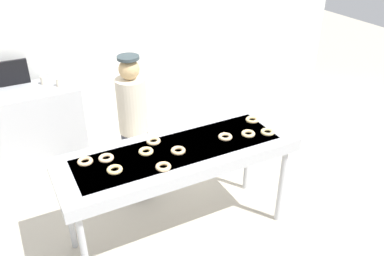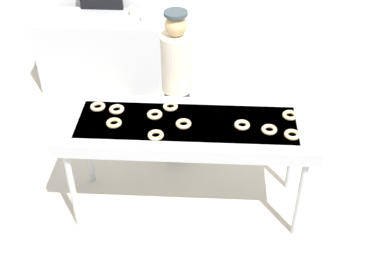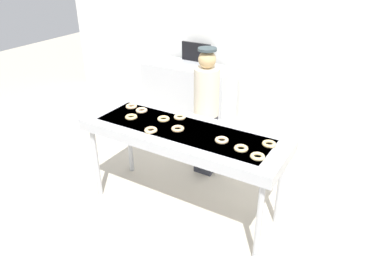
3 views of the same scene
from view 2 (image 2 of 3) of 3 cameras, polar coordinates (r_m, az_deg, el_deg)
name	(u,v)px [view 2 (image 2 of 3)]	position (r m, az deg, el deg)	size (l,w,h in m)	color
ground_plane	(188,204)	(4.80, -0.52, -8.80)	(16.00, 16.00, 0.00)	beige
fryer_conveyor	(187,129)	(4.18, -0.59, -0.11)	(2.16, 0.75, 0.99)	#B7BABF
plain_donut_0	(290,115)	(4.27, 11.25, 1.46)	(0.13, 0.13, 0.03)	#F4D289
plain_donut_1	(183,124)	(4.09, -0.99, 0.49)	(0.13, 0.13, 0.03)	#F3C486
plain_donut_2	(292,135)	(4.06, 11.49, -0.75)	(0.13, 0.13, 0.03)	#E8CE89
plain_donut_3	(155,115)	(4.21, -4.34, 1.56)	(0.13, 0.13, 0.03)	#F9D388
plain_donut_4	(98,107)	(4.37, -10.83, 2.45)	(0.13, 0.13, 0.03)	#F7C88F
plain_donut_5	(117,109)	(4.31, -8.71, 2.15)	(0.13, 0.13, 0.03)	beige
plain_donut_6	(269,130)	(4.08, 8.91, -0.18)	(0.13, 0.13, 0.03)	#F2D190
plain_donut_7	(156,135)	(3.98, -4.21, -0.83)	(0.13, 0.13, 0.03)	#F2C489
plain_donut_8	(242,125)	(4.10, 5.81, 0.36)	(0.13, 0.13, 0.03)	beige
plain_donut_9	(170,106)	(4.30, -2.51, 2.52)	(0.13, 0.13, 0.03)	#F5CE8F
plain_donut_10	(114,123)	(4.15, -9.01, 0.58)	(0.13, 0.13, 0.03)	#F3CF82
worker_baker	(177,82)	(4.83, -1.73, 5.34)	(0.30, 0.30, 1.63)	#2E303A
prep_counter	(103,52)	(6.33, -10.28, 8.62)	(1.51, 0.59, 0.93)	#B7BABF
paper_cup_0	(132,11)	(6.11, -6.90, 13.28)	(0.07, 0.07, 0.10)	beige
paper_cup_1	(144,17)	(5.95, -5.61, 12.66)	(0.07, 0.07, 0.10)	beige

